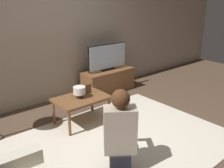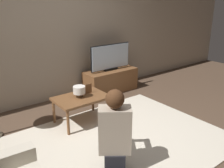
{
  "view_description": "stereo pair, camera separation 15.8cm",
  "coord_description": "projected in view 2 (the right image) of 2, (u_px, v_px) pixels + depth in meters",
  "views": [
    {
      "loc": [
        -1.98,
        -2.12,
        1.83
      ],
      "look_at": [
        0.3,
        0.59,
        0.59
      ],
      "focal_mm": 40.0,
      "sensor_mm": 36.0,
      "label": 1
    },
    {
      "loc": [
        -1.86,
        -2.21,
        1.83
      ],
      "look_at": [
        0.3,
        0.59,
        0.59
      ],
      "focal_mm": 40.0,
      "sensor_mm": 36.0,
      "label": 2
    }
  ],
  "objects": [
    {
      "name": "coffee_table",
      "position": [
        81.0,
        100.0,
        3.73
      ],
      "size": [
        0.78,
        0.53,
        0.42
      ],
      "color": "brown",
      "rests_on": "ground_plane"
    },
    {
      "name": "tv",
      "position": [
        110.0,
        57.0,
        4.88
      ],
      "size": [
        0.9,
        0.08,
        0.52
      ],
      "color": "black",
      "rests_on": "tv_stand"
    },
    {
      "name": "tv_stand",
      "position": [
        111.0,
        81.0,
        5.03
      ],
      "size": [
        1.08,
        0.44,
        0.45
      ],
      "color": "brown",
      "rests_on": "ground_plane"
    },
    {
      "name": "table_lamp",
      "position": [
        79.0,
        91.0,
        3.67
      ],
      "size": [
        0.18,
        0.18,
        0.17
      ],
      "color": "#4C3823",
      "rests_on": "coffee_table"
    },
    {
      "name": "ground_plane",
      "position": [
        121.0,
        142.0,
        3.33
      ],
      "size": [
        10.0,
        10.0,
        0.0
      ],
      "primitive_type": "plane",
      "color": "brown"
    },
    {
      "name": "person_kneeling",
      "position": [
        115.0,
        133.0,
        2.59
      ],
      "size": [
        0.67,
        0.78,
        0.95
      ],
      "rotation": [
        0.0,
        0.0,
        2.51
      ],
      "color": "#232328",
      "rests_on": "rug"
    },
    {
      "name": "rug",
      "position": [
        121.0,
        141.0,
        3.33
      ],
      "size": [
        2.72,
        2.13,
        0.02
      ],
      "color": "beige",
      "rests_on": "ground_plane"
    },
    {
      "name": "picture_frame",
      "position": [
        88.0,
        88.0,
        3.84
      ],
      "size": [
        0.11,
        0.01,
        0.15
      ],
      "color": "brown",
      "rests_on": "coffee_table"
    },
    {
      "name": "wall_back",
      "position": [
        51.0,
        29.0,
        4.34
      ],
      "size": [
        10.0,
        0.06,
        2.6
      ],
      "color": "tan",
      "rests_on": "ground_plane"
    }
  ]
}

